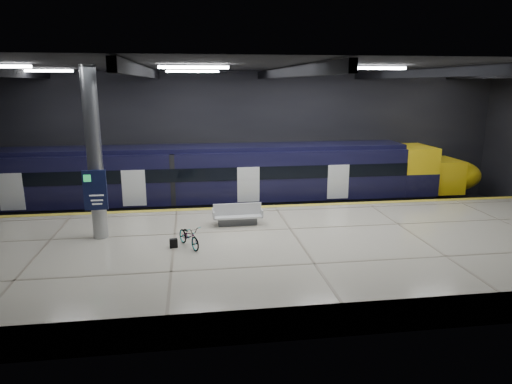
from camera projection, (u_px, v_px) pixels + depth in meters
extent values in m
plane|color=black|center=(285.00, 245.00, 21.18)|extent=(30.00, 30.00, 0.00)
cube|color=black|center=(260.00, 138.00, 27.95)|extent=(30.00, 0.10, 8.00)
cube|color=black|center=(347.00, 207.00, 12.55)|extent=(30.00, 0.10, 8.00)
cube|color=black|center=(288.00, 66.00, 19.32)|extent=(30.00, 16.00, 0.10)
cube|color=black|center=(144.00, 72.00, 18.55)|extent=(0.25, 16.00, 0.40)
cube|color=black|center=(288.00, 72.00, 19.38)|extent=(0.25, 16.00, 0.40)
cube|color=black|center=(421.00, 73.00, 20.20)|extent=(0.25, 16.00, 0.40)
cube|color=white|center=(194.00, 67.00, 16.87)|extent=(2.60, 0.18, 0.10)
cube|color=white|center=(374.00, 68.00, 17.83)|extent=(2.60, 0.18, 0.10)
cube|color=white|center=(44.00, 71.00, 21.69)|extent=(2.60, 0.18, 0.10)
cube|color=white|center=(193.00, 71.00, 22.65)|extent=(2.60, 0.18, 0.10)
cube|color=white|center=(329.00, 72.00, 23.61)|extent=(2.60, 0.18, 0.10)
cube|color=white|center=(454.00, 72.00, 24.57)|extent=(2.60, 0.18, 0.10)
cube|color=beige|center=(298.00, 253.00, 18.65)|extent=(30.00, 11.00, 1.10)
cube|color=yellow|center=(275.00, 206.00, 23.57)|extent=(30.00, 0.40, 0.01)
cube|color=gray|center=(268.00, 214.00, 25.77)|extent=(30.00, 0.08, 0.16)
cube|color=gray|center=(264.00, 208.00, 27.15)|extent=(30.00, 0.08, 0.16)
cube|color=black|center=(193.00, 206.00, 25.77)|extent=(24.00, 2.58, 0.80)
cube|color=black|center=(192.00, 175.00, 25.36)|extent=(24.00, 2.80, 2.75)
cube|color=black|center=(191.00, 148.00, 25.01)|extent=(24.00, 2.30, 0.24)
cube|color=black|center=(192.00, 175.00, 23.94)|extent=(24.00, 0.04, 0.70)
cube|color=white|center=(248.00, 185.00, 24.48)|extent=(1.20, 0.05, 1.90)
cube|color=yellow|center=(412.00, 169.00, 27.14)|extent=(2.00, 2.80, 2.75)
ellipsoid|color=yellow|center=(452.00, 176.00, 27.61)|extent=(3.60, 2.52, 1.90)
cube|color=black|center=(417.00, 166.00, 27.14)|extent=(1.60, 2.38, 0.80)
cube|color=#595B60|center=(237.00, 221.00, 20.53)|extent=(1.73, 0.56, 0.32)
cube|color=silver|center=(237.00, 216.00, 20.47)|extent=(2.17, 0.95, 0.09)
cube|color=silver|center=(237.00, 209.00, 20.40)|extent=(2.16, 0.12, 0.54)
cube|color=silver|center=(213.00, 214.00, 20.28)|extent=(0.08, 0.92, 0.32)
cube|color=silver|center=(261.00, 212.00, 20.61)|extent=(0.08, 0.92, 0.32)
imported|color=#99999E|center=(189.00, 236.00, 17.65)|extent=(1.25, 1.75, 0.88)
cube|color=black|center=(174.00, 243.00, 17.63)|extent=(0.32, 0.22, 0.35)
cylinder|color=#9EA0A5|center=(94.00, 155.00, 18.06)|extent=(0.60, 0.60, 6.90)
cube|color=#11173E|center=(95.00, 190.00, 17.97)|extent=(0.90, 0.12, 1.60)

